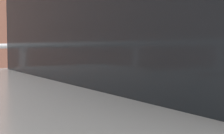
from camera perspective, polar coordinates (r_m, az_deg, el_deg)
parking_meter at (r=2.96m, az=-5.67°, el=2.05°), size 0.17×0.18×1.45m
pedestrian_at_meter at (r=3.27m, az=4.28°, el=2.02°), size 0.64×0.45×1.79m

